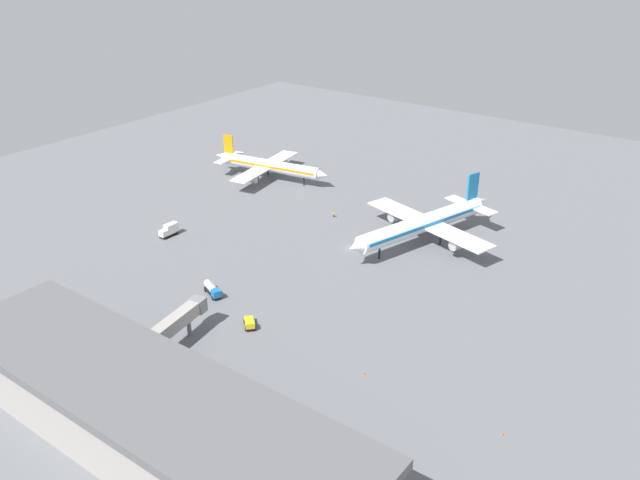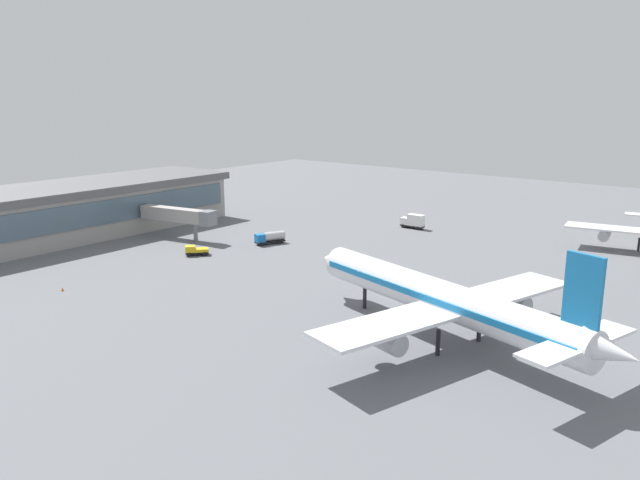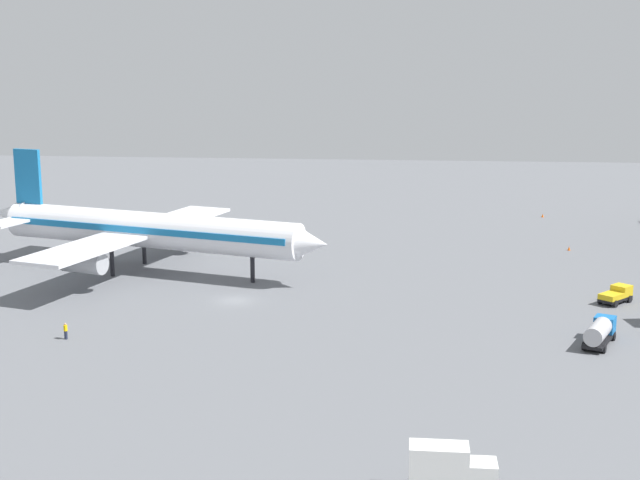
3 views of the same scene
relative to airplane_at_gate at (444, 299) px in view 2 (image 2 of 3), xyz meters
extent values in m
plane|color=slate|center=(-12.74, -14.18, -5.56)|extent=(288.00, 288.00, 0.00)
cube|color=#9E9993|center=(0.42, -92.18, -0.69)|extent=(80.30, 20.95, 9.74)
cube|color=#4C6070|center=(0.42, -81.49, 0.70)|extent=(77.09, 0.30, 5.01)
cube|color=#59595B|center=(0.42, -92.18, 4.87)|extent=(83.51, 21.79, 1.67)
cylinder|color=white|center=(-0.15, -0.54, 0.00)|extent=(16.09, 41.79, 4.64)
cone|color=white|center=(-6.36, -22.13, 0.00)|extent=(5.51, 5.67, 4.40)
cone|color=white|center=(6.05, 21.05, 0.70)|extent=(5.16, 6.59, 3.71)
cube|color=#1972B2|center=(-0.15, -0.54, 0.35)|extent=(15.71, 40.19, 0.83)
cube|color=white|center=(0.43, 1.49, -0.46)|extent=(40.34, 17.53, 0.42)
cylinder|color=#A5A8AD|center=(11.20, -1.61, -2.08)|extent=(3.96, 5.97, 2.55)
cylinder|color=#A5A8AD|center=(-10.35, 4.58, -2.08)|extent=(3.96, 5.97, 2.55)
cube|color=white|center=(5.08, 17.69, 0.46)|extent=(16.44, 8.05, 0.33)
cube|color=#1972B2|center=(5.08, 17.69, 6.03)|extent=(1.60, 4.03, 7.42)
cylinder|color=black|center=(-4.23, -14.72, -3.94)|extent=(0.56, 0.56, 3.25)
cylinder|color=black|center=(4.34, 1.68, -3.94)|extent=(0.56, 0.56, 3.25)
cylinder|color=black|center=(-2.79, 3.72, -3.94)|extent=(0.56, 0.56, 3.25)
cylinder|color=#A5A8AD|center=(-63.57, 3.13, -2.63)|extent=(4.91, 2.89, 2.15)
cylinder|color=black|center=(-65.68, 9.19, -4.19)|extent=(0.47, 0.47, 2.74)
cube|color=black|center=(-9.44, -57.46, -5.01)|extent=(4.54, 4.36, 0.30)
cube|color=gold|center=(-8.48, -58.34, -4.26)|extent=(2.61, 2.62, 1.20)
cube|color=#3F596B|center=(-7.88, -58.88, -4.02)|extent=(1.13, 1.24, 0.67)
cube|color=gold|center=(-10.11, -56.86, -4.56)|extent=(3.20, 3.15, 0.60)
cylinder|color=black|center=(-7.66, -57.79, -5.16)|extent=(0.79, 0.76, 0.80)
cylinder|color=black|center=(-8.94, -59.20, -5.16)|extent=(0.79, 0.76, 0.80)
cylinder|color=black|center=(-9.95, -55.72, -5.16)|extent=(0.79, 0.76, 0.80)
cylinder|color=black|center=(-11.22, -57.13, -5.16)|extent=(0.79, 0.76, 0.80)
cube|color=black|center=(-56.87, -37.10, -5.01)|extent=(1.90, 5.60, 0.30)
cube|color=white|center=(-56.87, -39.00, -4.06)|extent=(1.90, 1.80, 1.60)
cube|color=#3F596B|center=(-56.87, -39.81, -3.74)|extent=(1.60, 0.08, 0.90)
cube|color=white|center=(-56.87, -36.20, -3.56)|extent=(1.90, 3.80, 2.60)
cylinder|color=black|center=(-55.92, -39.06, -5.16)|extent=(0.30, 0.80, 0.80)
cylinder|color=black|center=(-57.82, -39.06, -5.16)|extent=(0.30, 0.80, 0.80)
cylinder|color=black|center=(-55.92, -35.14, -5.16)|extent=(0.30, 0.80, 0.80)
cylinder|color=black|center=(-57.82, -35.14, -5.16)|extent=(0.30, 0.80, 0.80)
cube|color=black|center=(-25.01, -52.61, -5.01)|extent=(6.54, 4.23, 0.30)
cube|color=#1966B2|center=(-22.94, -53.50, -4.06)|extent=(2.40, 2.46, 1.60)
cube|color=#3F596B|center=(-22.20, -53.82, -3.74)|extent=(0.70, 1.50, 0.90)
cylinder|color=#B7B7BC|center=(-25.84, -52.26, -3.96)|extent=(4.85, 3.43, 1.80)
cylinder|color=black|center=(-22.61, -52.61, -5.16)|extent=(0.85, 0.59, 0.80)
cylinder|color=black|center=(-23.36, -54.35, -5.16)|extent=(0.85, 0.59, 0.80)
cylinder|color=black|center=(-26.66, -50.87, -5.16)|extent=(0.85, 0.59, 0.80)
cylinder|color=black|center=(-27.41, -52.61, -5.16)|extent=(0.85, 0.59, 0.80)
cylinder|color=#1E2338|center=(-28.56, -0.24, -5.14)|extent=(0.40, 0.40, 0.85)
cylinder|color=yellow|center=(-28.56, -0.24, -4.41)|extent=(0.48, 0.48, 0.60)
sphere|color=tan|center=(-28.56, -0.24, -4.00)|extent=(0.22, 0.22, 0.22)
cylinder|color=yellow|center=(-28.79, -0.32, -4.41)|extent=(0.10, 0.10, 0.54)
cylinder|color=yellow|center=(-28.33, -0.17, -4.41)|extent=(0.10, 0.10, 0.54)
cube|color=#9E9993|center=(-16.35, -72.70, -0.36)|extent=(5.42, 16.79, 2.80)
cylinder|color=slate|center=(-17.35, -66.98, -3.66)|extent=(0.90, 0.90, 3.80)
cube|color=slate|center=(-17.95, -63.54, -0.36)|extent=(3.49, 2.90, 3.08)
cone|color=#EA590C|center=(18.81, -57.05, -5.26)|extent=(0.44, 0.44, 0.60)
camera|label=1|loc=(72.38, -143.16, 70.63)|focal=37.29mm
camera|label=2|loc=(67.96, 33.73, 25.25)|focal=35.07mm
camera|label=3|loc=(-110.21, -34.07, 22.00)|focal=50.02mm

